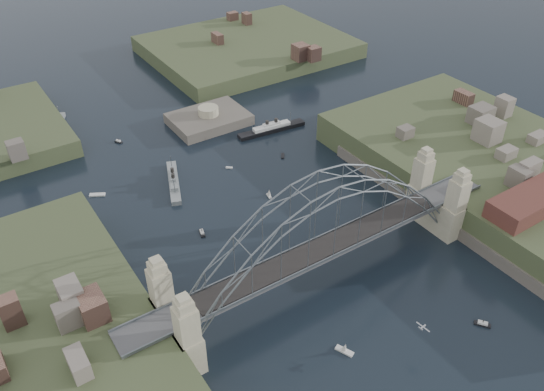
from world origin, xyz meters
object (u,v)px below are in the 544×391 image
at_px(bridge, 324,232).
at_px(wharf_shed, 530,202).
at_px(naval_cruiser_near, 174,182).
at_px(naval_cruiser_far, 57,126).
at_px(ocean_liner, 272,129).
at_px(fort_island, 209,125).

xyz_separation_m(bridge, wharf_shed, (44.00, -14.00, -2.32)).
bearing_deg(wharf_shed, naval_cruiser_near, 131.76).
height_order(naval_cruiser_far, ocean_liner, naval_cruiser_far).
height_order(bridge, ocean_liner, bridge).
height_order(naval_cruiser_near, naval_cruiser_far, naval_cruiser_near).
height_order(bridge, fort_island, bridge).
bearing_deg(naval_cruiser_near, fort_island, 45.80).
bearing_deg(fort_island, naval_cruiser_near, -134.20).
xyz_separation_m(naval_cruiser_near, naval_cruiser_far, (-16.26, 45.08, -0.01)).
bearing_deg(naval_cruiser_far, ocean_liner, -34.95).
bearing_deg(naval_cruiser_near, bridge, -77.49).
xyz_separation_m(bridge, ocean_liner, (24.99, 55.93, -11.54)).
bearing_deg(wharf_shed, fort_island, 110.85).
xyz_separation_m(fort_island, wharf_shed, (32.00, -84.00, 10.34)).
distance_m(bridge, fort_island, 72.14).
xyz_separation_m(bridge, naval_cruiser_far, (-26.67, 92.03, -11.49)).
bearing_deg(naval_cruiser_far, wharf_shed, -56.32).
height_order(bridge, naval_cruiser_far, bridge).
height_order(fort_island, wharf_shed, wharf_shed).
relative_size(wharf_shed, naval_cruiser_near, 1.12).
relative_size(fort_island, ocean_liner, 1.05).
distance_m(naval_cruiser_near, ocean_liner, 36.52).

